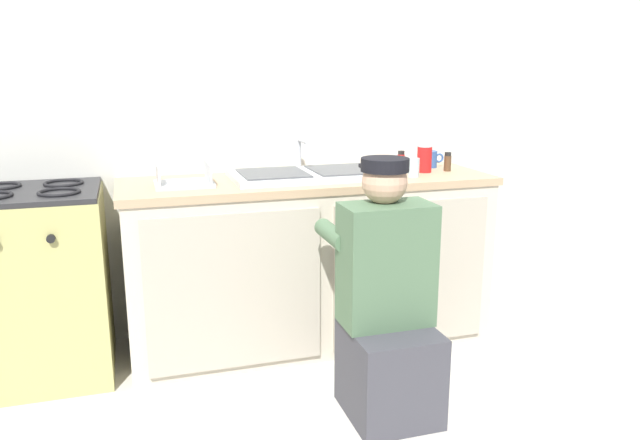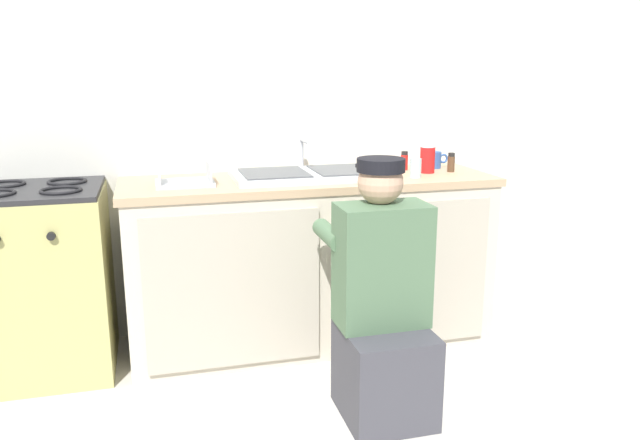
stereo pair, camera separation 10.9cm
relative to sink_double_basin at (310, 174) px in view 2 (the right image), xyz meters
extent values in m
plane|color=beige|center=(0.00, -0.30, -0.92)|extent=(12.00, 12.00, 0.00)
cube|color=silver|center=(0.00, 0.35, 0.33)|extent=(6.00, 0.10, 2.50)
cube|color=beige|center=(0.00, 0.00, -0.49)|extent=(1.90, 0.60, 0.87)
cube|color=#AFA694|center=(-0.46, -0.31, -0.49)|extent=(0.83, 0.02, 0.76)
cube|color=#AFA694|center=(0.46, -0.31, -0.49)|extent=(0.83, 0.02, 0.76)
cube|color=tan|center=(0.00, 0.00, -0.04)|extent=(1.94, 0.62, 0.04)
cube|color=silver|center=(0.00, 0.00, 0.00)|extent=(0.80, 0.44, 0.03)
cube|color=#4C4F51|center=(-0.19, 0.00, 0.01)|extent=(0.33, 0.35, 0.01)
cube|color=#4C4F51|center=(0.19, 0.00, 0.01)|extent=(0.33, 0.35, 0.01)
cylinder|color=#B7BABF|center=(0.00, 0.19, 0.07)|extent=(0.02, 0.02, 0.18)
cylinder|color=#B7BABF|center=(0.00, 0.11, 0.16)|extent=(0.02, 0.16, 0.02)
cube|color=tan|center=(-1.34, 0.00, -0.48)|extent=(0.62, 0.60, 0.89)
cube|color=#262628|center=(-1.34, 0.00, -0.02)|extent=(0.61, 0.59, 0.02)
torus|color=black|center=(-1.20, -0.12, 0.00)|extent=(0.19, 0.19, 0.02)
torus|color=black|center=(-1.48, 0.12, 0.00)|extent=(0.19, 0.19, 0.02)
torus|color=black|center=(-1.20, 0.12, 0.00)|extent=(0.19, 0.19, 0.02)
cylinder|color=black|center=(-1.23, -0.31, -0.17)|extent=(0.04, 0.02, 0.04)
cube|color=#3F3F47|center=(0.11, -0.85, -0.72)|extent=(0.36, 0.40, 0.40)
cube|color=#4C6B4C|center=(0.11, -0.79, -0.26)|extent=(0.38, 0.22, 0.52)
sphere|color=tan|center=(0.11, -0.75, 0.08)|extent=(0.19, 0.19, 0.19)
cylinder|color=black|center=(0.11, -0.75, 0.15)|extent=(0.20, 0.20, 0.06)
cube|color=black|center=(0.11, -0.66, 0.13)|extent=(0.13, 0.09, 0.02)
cylinder|color=#4C6B4C|center=(-0.06, -0.59, -0.17)|extent=(0.08, 0.30, 0.08)
cylinder|color=#4C6B4C|center=(0.28, -0.59, -0.17)|extent=(0.08, 0.30, 0.08)
cylinder|color=red|center=(0.57, 0.11, 0.02)|extent=(0.04, 0.04, 0.08)
cylinder|color=black|center=(0.57, 0.11, 0.08)|extent=(0.04, 0.04, 0.02)
cylinder|color=#335699|center=(0.77, 0.13, 0.03)|extent=(0.08, 0.08, 0.09)
torus|color=#335699|center=(0.82, 0.13, 0.03)|extent=(0.06, 0.01, 0.06)
cylinder|color=#ADC6CC|center=(0.53, -0.14, 0.03)|extent=(0.06, 0.06, 0.10)
cylinder|color=red|center=(0.66, -0.02, 0.05)|extent=(0.08, 0.08, 0.14)
cylinder|color=white|center=(0.66, -0.02, 0.13)|extent=(0.08, 0.08, 0.01)
cube|color=#B2B7BC|center=(-0.64, -0.05, -0.01)|extent=(0.28, 0.22, 0.02)
cube|color=#B2B7BC|center=(-0.76, -0.05, 0.04)|extent=(0.01, 0.21, 0.10)
cube|color=#B2B7BC|center=(-0.52, -0.05, 0.04)|extent=(0.01, 0.21, 0.10)
cylinder|color=#513823|center=(0.80, -0.02, 0.02)|extent=(0.04, 0.04, 0.08)
cylinder|color=black|center=(0.80, -0.02, 0.08)|extent=(0.04, 0.04, 0.02)
camera|label=1|loc=(-0.89, -3.09, 0.54)|focal=35.00mm
camera|label=2|loc=(-0.79, -3.12, 0.54)|focal=35.00mm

